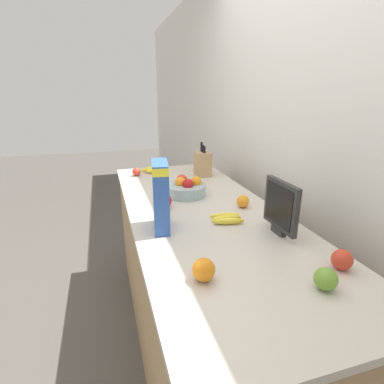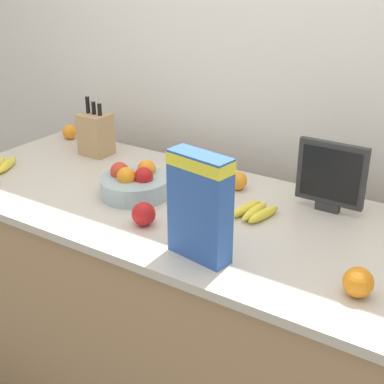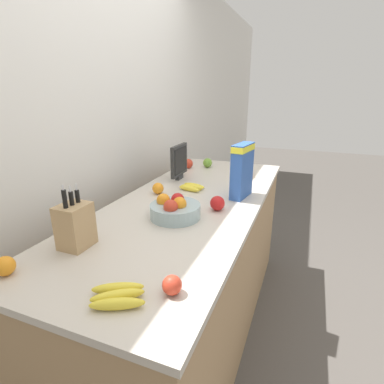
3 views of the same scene
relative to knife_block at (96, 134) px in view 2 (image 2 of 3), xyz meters
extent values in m
cube|color=silver|center=(0.68, 0.39, 0.28)|extent=(9.00, 0.06, 2.60)
cube|color=tan|center=(0.68, -0.23, -0.57)|extent=(2.10, 0.78, 0.90)
cube|color=beige|center=(0.68, -0.23, -0.11)|extent=(2.13, 0.81, 0.03)
cube|color=tan|center=(0.00, 0.00, 0.00)|extent=(0.13, 0.11, 0.18)
cylinder|color=black|center=(-0.03, 0.00, 0.13)|extent=(0.02, 0.02, 0.07)
cube|color=silver|center=(-0.03, 0.00, 0.17)|extent=(0.01, 0.00, 0.02)
cylinder|color=black|center=(0.00, 0.00, 0.12)|extent=(0.02, 0.02, 0.06)
cube|color=silver|center=(0.00, 0.00, 0.16)|extent=(0.01, 0.00, 0.03)
cylinder|color=black|center=(0.03, 0.00, 0.12)|extent=(0.02, 0.02, 0.05)
cube|color=silver|center=(0.03, 0.00, 0.15)|extent=(0.01, 0.00, 0.03)
cube|color=#2D2D2D|center=(1.07, 0.01, -0.08)|extent=(0.08, 0.03, 0.03)
cube|color=#2D2D2D|center=(1.07, 0.01, 0.05)|extent=(0.24, 0.02, 0.22)
cube|color=black|center=(1.07, 0.00, 0.05)|extent=(0.20, 0.00, 0.18)
cube|color=#2D56A8|center=(0.86, -0.50, 0.07)|extent=(0.20, 0.10, 0.33)
cube|color=yellow|center=(0.86, -0.50, 0.20)|extent=(0.21, 0.10, 0.04)
cylinder|color=#99B2B7|center=(0.42, -0.26, -0.06)|extent=(0.26, 0.26, 0.07)
sphere|color=red|center=(0.46, -0.25, -0.01)|extent=(0.07, 0.07, 0.07)
sphere|color=orange|center=(0.43, -0.19, -0.01)|extent=(0.07, 0.07, 0.07)
sphere|color=red|center=(0.36, -0.26, -0.01)|extent=(0.07, 0.07, 0.07)
sphere|color=orange|center=(0.41, -0.29, -0.01)|extent=(0.07, 0.07, 0.07)
ellipsoid|color=yellow|center=(-0.20, -0.34, -0.08)|extent=(0.11, 0.16, 0.04)
ellipsoid|color=yellow|center=(0.91, -0.17, -0.08)|extent=(0.07, 0.16, 0.03)
ellipsoid|color=yellow|center=(0.87, -0.17, -0.08)|extent=(0.04, 0.16, 0.03)
ellipsoid|color=yellow|center=(0.84, -0.16, -0.08)|extent=(0.06, 0.16, 0.03)
sphere|color=red|center=(0.59, -0.43, -0.06)|extent=(0.08, 0.08, 0.08)
sphere|color=orange|center=(0.72, 0.00, -0.06)|extent=(0.07, 0.07, 0.07)
sphere|color=orange|center=(1.31, -0.44, -0.05)|extent=(0.08, 0.08, 0.08)
sphere|color=orange|center=(-0.26, 0.09, -0.06)|extent=(0.07, 0.07, 0.07)
camera|label=1|loc=(2.16, -0.74, 0.53)|focal=28.00mm
camera|label=2|loc=(1.59, -1.67, 0.74)|focal=50.00mm
camera|label=3|loc=(-0.86, -0.86, 0.53)|focal=28.00mm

